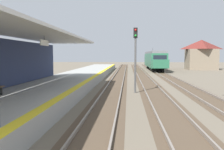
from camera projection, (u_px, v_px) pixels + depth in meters
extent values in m
cube|color=#999993|center=(56.00, 88.00, 19.06)|extent=(5.00, 80.00, 0.90)
cube|color=yellow|center=(84.00, 83.00, 18.87)|extent=(0.50, 80.00, 0.01)
cube|color=silver|center=(25.00, 31.00, 13.53)|extent=(4.40, 24.00, 0.16)
cube|color=white|center=(44.00, 43.00, 15.54)|extent=(0.08, 1.40, 0.36)
cylinder|color=#333333|center=(44.00, 38.00, 15.51)|extent=(0.03, 0.03, 0.27)
cube|color=#4C3D2D|center=(114.00, 87.00, 22.78)|extent=(2.34, 120.00, 0.01)
cube|color=slate|center=(107.00, 87.00, 22.82)|extent=(0.08, 120.00, 0.15)
cube|color=slate|center=(122.00, 87.00, 22.72)|extent=(0.08, 120.00, 0.15)
cube|color=#4C3D2D|center=(151.00, 88.00, 22.55)|extent=(2.34, 120.00, 0.01)
cube|color=slate|center=(143.00, 87.00, 22.59)|extent=(0.08, 120.00, 0.15)
cube|color=slate|center=(159.00, 87.00, 22.50)|extent=(0.08, 120.00, 0.15)
cube|color=#4C3D2D|center=(188.00, 88.00, 22.32)|extent=(2.34, 120.00, 0.01)
cube|color=slate|center=(180.00, 87.00, 22.37)|extent=(0.08, 120.00, 0.15)
cube|color=slate|center=(196.00, 87.00, 22.27)|extent=(0.08, 120.00, 0.15)
cube|color=#286647|center=(154.00, 60.00, 51.10)|extent=(2.90, 18.00, 2.70)
cube|color=slate|center=(154.00, 53.00, 50.97)|extent=(2.67, 18.00, 0.44)
cube|color=black|center=(160.00, 59.00, 42.09)|extent=(2.32, 0.06, 1.21)
cube|color=#286647|center=(160.00, 64.00, 41.39)|extent=(2.78, 1.60, 1.49)
cube|color=black|center=(161.00, 58.00, 50.97)|extent=(0.04, 15.84, 0.86)
cylinder|color=#333333|center=(153.00, 50.00, 54.50)|extent=(0.06, 0.06, 0.90)
cube|color=black|center=(158.00, 70.00, 45.42)|extent=(2.18, 2.20, 0.72)
cube|color=black|center=(152.00, 67.00, 57.05)|extent=(2.18, 2.20, 0.72)
cylinder|color=#4C4C4C|center=(135.00, 66.00, 19.36)|extent=(0.16, 0.16, 4.40)
cube|color=black|center=(136.00, 33.00, 19.15)|extent=(0.32, 0.24, 0.80)
sphere|color=red|center=(136.00, 30.00, 19.00)|extent=(0.16, 0.16, 0.16)
sphere|color=green|center=(136.00, 36.00, 19.03)|extent=(0.16, 0.16, 0.16)
cube|color=#7F705B|center=(201.00, 59.00, 52.37)|extent=(6.00, 4.80, 4.40)
pyramid|color=maroon|center=(202.00, 44.00, 52.12)|extent=(6.60, 5.28, 2.00)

